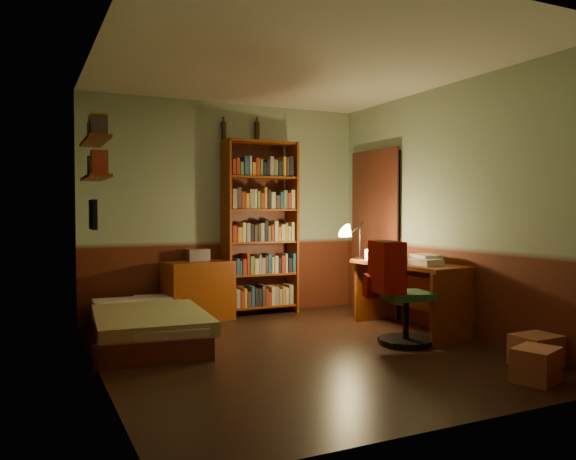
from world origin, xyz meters
name	(u,v)px	position (x,y,z in m)	size (l,w,h in m)	color
floor	(300,352)	(0.00, 0.00, -0.01)	(3.50, 4.00, 0.02)	black
ceiling	(300,63)	(0.00, 0.00, 2.61)	(3.50, 4.00, 0.02)	silver
wall_back	(227,209)	(0.00, 2.01, 1.30)	(3.50, 0.02, 2.60)	#91A686
wall_left	(96,209)	(-1.76, 0.00, 1.30)	(0.02, 4.00, 2.60)	#91A686
wall_right	(451,209)	(1.76, 0.00, 1.30)	(0.02, 4.00, 2.60)	#91A686
wall_front	(454,208)	(0.00, -2.01, 1.30)	(3.50, 0.02, 2.60)	#91A686
doorway	(376,233)	(1.72, 1.30, 1.00)	(0.06, 0.90, 2.00)	black
door_trim	(374,233)	(1.69, 1.30, 1.00)	(0.02, 0.98, 2.08)	#451D12
bed	(147,314)	(-1.19, 0.97, 0.27)	(0.97, 1.81, 0.54)	olive
dresser	(199,291)	(-0.43, 1.76, 0.35)	(0.78, 0.39, 0.69)	#6D2D0C
mini_stereo	(197,255)	(-0.41, 1.89, 0.76)	(0.25, 0.19, 0.14)	#B2B2B7
bookshelf	(260,228)	(0.38, 1.85, 1.07)	(0.92, 0.29, 2.14)	#6D2D0C
bottle_left	(224,131)	(-0.05, 1.96, 2.25)	(0.06, 0.06, 0.22)	black
bottle_right	(257,132)	(0.38, 1.96, 2.26)	(0.07, 0.07, 0.25)	black
desk	(409,297)	(1.44, 0.27, 0.36)	(0.56, 1.36, 0.73)	#6D2D0C
paper_stack	(382,255)	(1.28, 0.53, 0.79)	(0.24, 0.32, 0.13)	silver
desk_lamp	(360,230)	(1.20, 0.87, 1.06)	(0.20, 0.20, 0.66)	black
office_chair	(406,300)	(1.04, -0.21, 0.43)	(0.43, 0.37, 0.85)	#284D2C
red_jacket	(379,230)	(0.85, -0.02, 1.10)	(0.23, 0.41, 0.49)	#9D1209
wall_shelf_lower	(95,178)	(-1.64, 1.10, 1.60)	(0.20, 0.90, 0.03)	#6D2D0C
wall_shelf_upper	(95,141)	(-1.64, 1.10, 1.95)	(0.20, 0.90, 0.03)	#6D2D0C
framed_picture	(93,215)	(-1.72, 0.60, 1.25)	(0.04, 0.32, 0.26)	black
cardboard_box_a	(536,365)	(1.19, -1.59, 0.13)	(0.34, 0.27, 0.26)	#A36142
cardboard_box_b	(536,350)	(1.56, -1.27, 0.13)	(0.36, 0.30, 0.25)	#A36142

